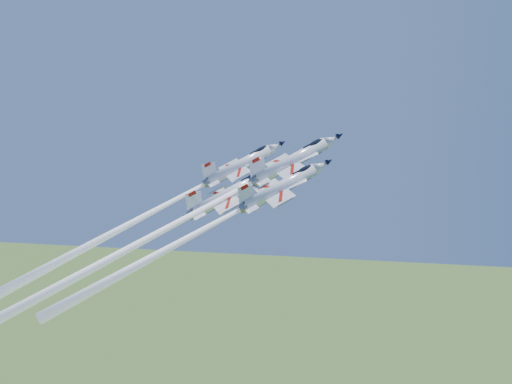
% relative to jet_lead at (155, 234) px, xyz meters
% --- Properties ---
extents(jet_lead, '(50.31, 27.65, 52.95)m').
position_rel_jet_lead_xyz_m(jet_lead, '(0.00, 0.00, 0.00)').
color(jet_lead, white).
extents(jet_left, '(38.11, 20.99, 36.31)m').
position_rel_jet_lead_xyz_m(jet_left, '(-2.38, 6.58, 2.44)').
color(jet_left, white).
extents(jet_right, '(35.24, 19.43, 32.43)m').
position_rel_jet_lead_xyz_m(jet_right, '(8.42, -3.76, 1.79)').
color(jet_right, white).
extents(jet_slot, '(44.97, 24.75, 44.96)m').
position_rel_jet_lead_xyz_m(jet_slot, '(-6.55, -1.69, -3.47)').
color(jet_slot, white).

